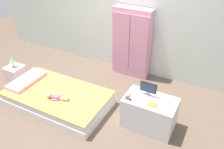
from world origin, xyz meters
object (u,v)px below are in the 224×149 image
at_px(doll, 53,96).
at_px(table_lamp, 12,60).
at_px(nightstand, 16,75).
at_px(wardrobe, 132,43).
at_px(tv_monitor, 148,88).
at_px(tv_stand, 149,113).
at_px(bed, 58,98).
at_px(rocking_horse_toy, 128,96).
at_px(book_orange, 152,105).

bearing_deg(doll, table_lamp, 165.90).
distance_m(nightstand, table_lamp, 0.34).
bearing_deg(wardrobe, nightstand, -143.06).
distance_m(nightstand, tv_monitor, 2.70).
bearing_deg(tv_stand, doll, -165.71).
relative_size(bed, rocking_horse_toy, 14.24).
xyz_separation_m(bed, wardrobe, (0.71, 1.53, 0.58)).
relative_size(doll, wardrobe, 0.28).
relative_size(table_lamp, book_orange, 1.71).
relative_size(table_lamp, tv_monitor, 0.88).
distance_m(nightstand, tv_stand, 2.73).
height_order(nightstand, book_orange, book_orange).
relative_size(doll, table_lamp, 1.76).
bearing_deg(tv_stand, table_lamp, -178.12).
height_order(table_lamp, rocking_horse_toy, rocking_horse_toy).
bearing_deg(book_orange, wardrobe, 123.77).
distance_m(wardrobe, rocking_horse_toy, 1.57).
bearing_deg(bed, tv_stand, 8.33).
relative_size(tv_stand, rocking_horse_toy, 6.20).
height_order(doll, tv_monitor, tv_monitor).
relative_size(bed, wardrobe, 1.27).
distance_m(wardrobe, tv_monitor, 1.46).
bearing_deg(bed, doll, -70.69).
xyz_separation_m(tv_stand, book_orange, (0.06, -0.10, 0.26)).
xyz_separation_m(bed, rocking_horse_toy, (1.29, 0.08, 0.45)).
distance_m(doll, nightstand, 1.24).
distance_m(bed, doll, 0.24).
relative_size(wardrobe, book_orange, 10.81).
bearing_deg(wardrobe, table_lamp, -143.06).
distance_m(table_lamp, tv_monitor, 2.66).
bearing_deg(bed, table_lamp, 172.88).
height_order(tv_stand, book_orange, book_orange).
xyz_separation_m(bed, book_orange, (1.65, 0.13, 0.40)).
bearing_deg(table_lamp, tv_stand, 1.88).
distance_m(bed, rocking_horse_toy, 1.37).
relative_size(doll, tv_stand, 0.50).
bearing_deg(tv_monitor, doll, -162.10).
bearing_deg(rocking_horse_toy, tv_stand, 26.83).
xyz_separation_m(bed, tv_monitor, (1.51, 0.31, 0.52)).
distance_m(tv_monitor, book_orange, 0.26).
xyz_separation_m(wardrobe, rocking_horse_toy, (0.59, -1.45, -0.13)).
bearing_deg(table_lamp, nightstand, 90.00).
relative_size(table_lamp, wardrobe, 0.16).
relative_size(nightstand, rocking_horse_toy, 2.95).
bearing_deg(bed, rocking_horse_toy, 3.68).
distance_m(tv_stand, book_orange, 0.29).
relative_size(doll, tv_monitor, 1.56).
distance_m(tv_monitor, rocking_horse_toy, 0.32).
xyz_separation_m(bed, tv_stand, (1.59, 0.23, 0.13)).
distance_m(bed, tv_stand, 1.61).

